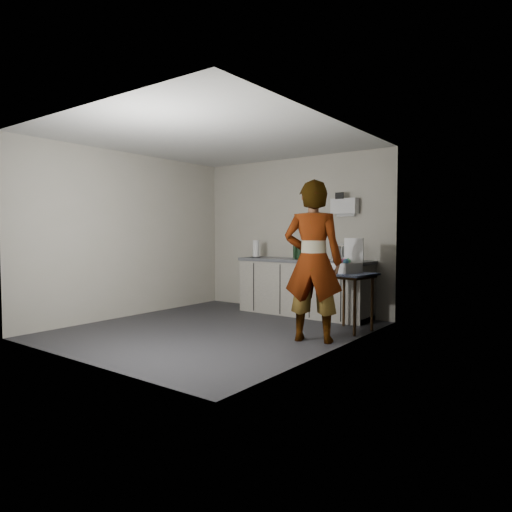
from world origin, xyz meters
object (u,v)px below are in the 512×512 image
Objects in this scene: kitchen_counter at (304,289)px; side_table at (349,281)px; soda_can at (303,255)px; dish_rack at (345,257)px; dark_bottle at (295,252)px; bakery_box at (346,265)px; paper_towel at (256,249)px; standing_man at (313,261)px; soap_bottle at (300,250)px.

side_table is (1.10, -0.65, 0.26)m from kitchen_counter.
dish_rack is (0.74, -0.00, -0.01)m from soda_can.
dark_bottle is 0.50× the size of bakery_box.
paper_towel is (-0.73, -0.09, 0.02)m from dark_bottle.
standing_man is 0.84m from bakery_box.
soap_bottle is 0.77m from dish_rack.
kitchen_counter is 6.04× the size of dish_rack.
soap_bottle is at bearing -106.94° from soda_can.
standing_man reaches higher than side_table.
paper_towel is 0.62× the size of bakery_box.
standing_man is 6.69× the size of soap_bottle.
side_table is 1.67× the size of bakery_box.
soda_can is 0.58× the size of dark_bottle.
standing_man is at bearing -55.11° from soda_can.
dark_bottle is at bearing 7.11° from paper_towel.
standing_man is 1.78m from soda_can.
paper_towel reaches higher than dark_bottle.
dark_bottle reaches higher than kitchen_counter.
side_table is at bearing -59.59° from dish_rack.
standing_man reaches higher than paper_towel.
standing_man reaches higher than soap_bottle.
kitchen_counter is 0.64m from soap_bottle.
kitchen_counter is 1.09m from paper_towel.
dark_bottle is at bearing -174.17° from kitchen_counter.
kitchen_counter is 16.33× the size of soda_can.
standing_man is at bearing -35.86° from paper_towel.
soap_bottle is 1.00× the size of paper_towel.
soap_bottle is 1.25× the size of dark_bottle.
standing_man is 1.86m from dark_bottle.
soap_bottle reaches higher than side_table.
soda_can is (-1.02, 1.46, -0.01)m from standing_man.
kitchen_counter is at bearing -74.58° from standing_man.
soap_bottle is (-0.04, -0.07, 0.63)m from kitchen_counter.
side_table is 2.68× the size of paper_towel.
dish_rack is (0.76, 0.06, -0.09)m from soap_bottle.
kitchen_counter is at bearing 60.82° from soap_bottle.
dish_rack reaches higher than kitchen_counter.
dish_rack is (-0.38, 0.64, 0.28)m from side_table.
dish_rack is at bearing -0.26° from soda_can.
dark_bottle is (-0.16, -0.02, 0.60)m from kitchen_counter.
paper_towel is (-0.89, -0.11, 0.62)m from kitchen_counter.
dark_bottle is 0.89m from dish_rack.
kitchen_counter is at bearing 5.83° from dark_bottle.
side_table is 0.88m from standing_man.
bakery_box is at bearing -31.48° from kitchen_counter.
bakery_box is (1.93, -0.53, -0.15)m from paper_towel.
side_table is 0.79m from dish_rack.
kitchen_counter is 7.61× the size of soap_bottle.
paper_towel is (-0.85, -0.04, -0.01)m from soap_bottle.
bakery_box reaches higher than side_table.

